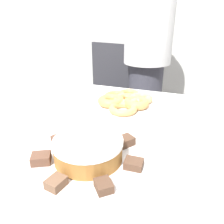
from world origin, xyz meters
The scene contains 20 objects.
table centered at (0.00, 0.00, 0.66)m, with size 1.61×1.01×0.73m.
person_standing centered at (-0.15, 0.94, 0.86)m, with size 0.34×0.34×1.64m.
office_chair_left centered at (-0.51, 0.92, 0.44)m, with size 0.53×0.53×0.92m.
plate_cake centered at (-0.07, -0.21, 0.74)m, with size 0.35×0.35×0.01m.
plate_donuts centered at (-0.10, 0.25, 0.74)m, with size 0.40×0.40×0.01m.
frosted_cake centered at (-0.07, -0.21, 0.77)m, with size 0.20×0.20×0.06m.
lamington_0 centered at (-0.19, -0.16, 0.75)m, with size 0.07×0.07×0.02m.
lamington_1 centered at (-0.19, -0.27, 0.76)m, with size 0.07×0.06×0.03m.
lamington_2 centered at (-0.09, -0.34, 0.76)m, with size 0.05×0.05×0.02m.
lamington_3 centered at (0.02, -0.31, 0.75)m, with size 0.06×0.06×0.02m.
lamington_4 centered at (0.06, -0.20, 0.75)m, with size 0.05×0.04×0.02m.
lamington_5 centered at (0.01, -0.10, 0.76)m, with size 0.06×0.07×0.03m.
lamington_6 centered at (-0.11, -0.08, 0.76)m, with size 0.05×0.06×0.02m.
donut_0 centered at (-0.10, 0.25, 0.76)m, with size 0.12×0.12×0.03m.
donut_1 centered at (-0.16, 0.28, 0.76)m, with size 0.11×0.11×0.03m.
donut_2 centered at (-0.16, 0.20, 0.76)m, with size 0.12×0.12×0.04m.
donut_3 centered at (-0.08, 0.15, 0.76)m, with size 0.12×0.12×0.03m.
donut_4 centered at (-0.04, 0.22, 0.76)m, with size 0.12×0.12×0.04m.
donut_5 centered at (-0.03, 0.29, 0.76)m, with size 0.11×0.11×0.03m.
donut_6 centered at (-0.11, 0.33, 0.76)m, with size 0.11×0.11×0.03m.
Camera 1 is at (0.18, -0.68, 1.12)m, focal length 35.00 mm.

